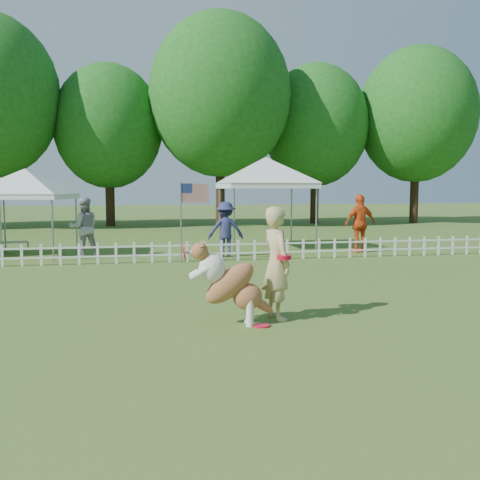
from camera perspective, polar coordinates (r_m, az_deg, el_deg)
The scene contains 15 objects.
ground at distance 8.73m, azimuth 0.63°, elevation -8.50°, with size 120.00×120.00×0.00m, color #3F631F.
picket_fence at distance 15.49m, azimuth -4.74°, elevation -1.21°, with size 22.00×0.08×0.60m, color white, non-canonical shape.
handler at distance 8.62m, azimuth 3.92°, elevation -2.49°, with size 0.67×0.44×1.83m, color tan.
dog at distance 8.27m, azimuth -0.94°, elevation -4.65°, with size 1.27×0.42×1.31m, color brown, non-canonical shape.
frisbee_on_turf at distance 8.33m, azimuth 2.32°, elevation -9.10°, with size 0.26×0.26×0.02m, color red.
canopy_tent_left at distance 17.76m, azimuth -21.82°, elevation 2.60°, with size 2.57×2.57×2.66m, color white, non-canonical shape.
canopy_tent_right at distance 18.82m, azimuth 2.71°, elevation 3.86°, with size 3.03×3.03×3.13m, color white, non-canonical shape.
flag_pole at distance 15.24m, azimuth -6.31°, elevation 1.87°, with size 0.88×0.09×2.30m, color gray, non-canonical shape.
spectator_a at distance 16.97m, azimuth -16.31°, elevation 1.30°, with size 0.90×0.70×1.86m, color #9E9DA2.
spectator_b at distance 16.55m, azimuth -1.54°, elevation 1.15°, with size 1.10×0.63×1.70m, color navy.
spectator_c at distance 18.11m, azimuth 12.69°, elevation 1.75°, with size 1.13×0.47×1.93m, color #DD4C1A.
tree_center_left at distance 30.94m, azimuth -13.83°, elevation 10.55°, with size 6.00×6.00×9.80m, color #1A5217, non-canonical shape.
tree_center_right at distance 29.96m, azimuth -2.15°, elevation 13.56°, with size 7.60×7.60×12.60m, color #1A5217, non-canonical shape.
tree_right at distance 32.76m, azimuth 8.03°, elevation 10.89°, with size 6.20×6.20×10.40m, color #1A5217, non-canonical shape.
tree_far_right at distance 34.36m, azimuth 18.29°, elevation 11.25°, with size 7.00×7.00×11.40m, color #1A5217, non-canonical shape.
Camera 1 is at (-1.76, -8.29, 2.12)m, focal length 40.00 mm.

